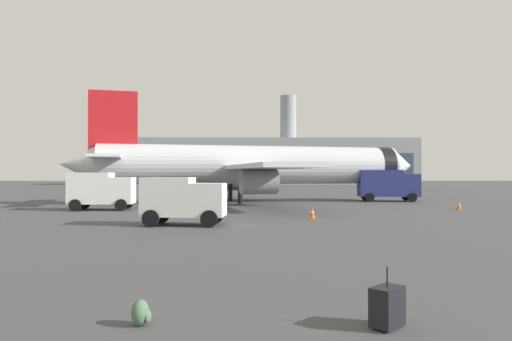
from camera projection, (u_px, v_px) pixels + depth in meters
name	position (u px, v px, depth m)	size (l,w,h in m)	color
airplane_at_gate	(252.00, 165.00, 47.33)	(35.44, 32.24, 10.50)	silver
service_truck	(101.00, 189.00, 36.85)	(4.91, 2.74, 2.90)	white
fuel_truck	(387.00, 184.00, 48.92)	(6.14, 3.04, 3.20)	navy
cargo_van	(183.00, 198.00, 25.87)	(4.55, 2.64, 2.60)	white
safety_cone_near	(172.00, 207.00, 35.43)	(0.44, 0.44, 0.68)	#F2590C
safety_cone_mid	(312.00, 213.00, 29.79)	(0.44, 0.44, 0.70)	#F2590C
safety_cone_far	(459.00, 206.00, 37.55)	(0.44, 0.44, 0.62)	#F2590C
rolling_suitcase	(387.00, 306.00, 8.57)	(0.73, 0.74, 1.10)	black
traveller_backpack	(141.00, 313.00, 8.70)	(0.36, 0.40, 0.48)	#476B4C
terminal_building	(261.00, 162.00, 130.10)	(82.13, 16.95, 24.19)	gray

